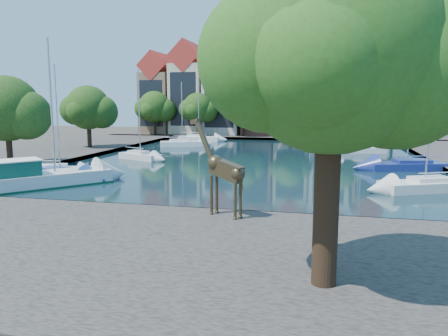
{
  "coord_description": "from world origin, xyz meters",
  "views": [
    {
      "loc": [
        7.33,
        -22.8,
        6.34
      ],
      "look_at": [
        2.04,
        0.46,
        2.7
      ],
      "focal_mm": 35.0,
      "sensor_mm": 36.0,
      "label": 1
    }
  ],
  "objects_px": {
    "motorsailer": "(34,177)",
    "sailboat_left_a": "(55,169)",
    "sailboat_right_a": "(425,183)",
    "giraffe_statue": "(222,169)",
    "plane_tree": "(336,56)"
  },
  "relations": [
    {
      "from": "motorsailer",
      "to": "sailboat_right_a",
      "type": "height_order",
      "value": "sailboat_right_a"
    },
    {
      "from": "plane_tree",
      "to": "motorsailer",
      "type": "bearing_deg",
      "value": 146.57
    },
    {
      "from": "giraffe_statue",
      "to": "motorsailer",
      "type": "xyz_separation_m",
      "value": [
        -15.59,
        6.13,
        -2.02
      ]
    },
    {
      "from": "giraffe_statue",
      "to": "plane_tree",
      "type": "bearing_deg",
      "value": -55.49
    },
    {
      "from": "motorsailer",
      "to": "sailboat_left_a",
      "type": "relative_size",
      "value": 1.15
    },
    {
      "from": "plane_tree",
      "to": "sailboat_right_a",
      "type": "distance_m",
      "value": 21.28
    },
    {
      "from": "motorsailer",
      "to": "sailboat_right_a",
      "type": "relative_size",
      "value": 0.98
    },
    {
      "from": "giraffe_statue",
      "to": "sailboat_right_a",
      "type": "relative_size",
      "value": 0.45
    },
    {
      "from": "plane_tree",
      "to": "giraffe_statue",
      "type": "distance_m",
      "value": 10.4
    },
    {
      "from": "plane_tree",
      "to": "motorsailer",
      "type": "height_order",
      "value": "plane_tree"
    },
    {
      "from": "motorsailer",
      "to": "sailboat_left_a",
      "type": "xyz_separation_m",
      "value": [
        -1.78,
        5.3,
        -0.31
      ]
    },
    {
      "from": "sailboat_right_a",
      "to": "motorsailer",
      "type": "bearing_deg",
      "value": -169.54
    },
    {
      "from": "sailboat_left_a",
      "to": "sailboat_right_a",
      "type": "relative_size",
      "value": 0.85
    },
    {
      "from": "giraffe_statue",
      "to": "sailboat_left_a",
      "type": "bearing_deg",
      "value": 146.67
    },
    {
      "from": "motorsailer",
      "to": "sailboat_left_a",
      "type": "height_order",
      "value": "motorsailer"
    }
  ]
}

